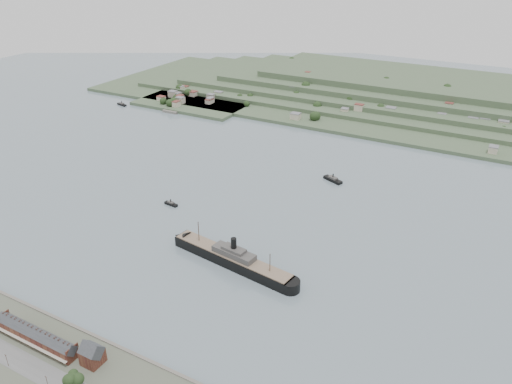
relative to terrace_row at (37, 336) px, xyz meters
The scene contains 10 objects.
ground 168.46m from the terrace_row, 86.59° to the left, with size 1400.00×1400.00×0.00m, color slate.
near_shore 22.02m from the terrace_row, 61.90° to the right, with size 220.00×80.00×2.60m.
terrace_row is the anchor object (origin of this frame).
gabled_building 37.74m from the terrace_row, ahead, with size 10.40×10.18×14.09m.
far_peninsula 562.42m from the terrace_row, 86.14° to the left, with size 760.00×309.00×30.00m.
steamship 128.76m from the terrace_row, 66.83° to the left, with size 109.19×26.76×26.25m.
tugboat 171.49m from the terrace_row, 102.49° to the left, with size 13.09×4.67×5.77m.
ferry_west 457.14m from the terrace_row, 126.72° to the left, with size 16.85×8.18×6.09m.
ferry_east 286.05m from the terrace_row, 76.63° to the left, with size 20.56×13.07×7.50m.
fig_tree 44.65m from the terrace_row, 17.59° to the right, with size 10.13×8.78×11.31m.
Camera 1 is at (195.63, -292.64, 200.32)m, focal length 35.00 mm.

